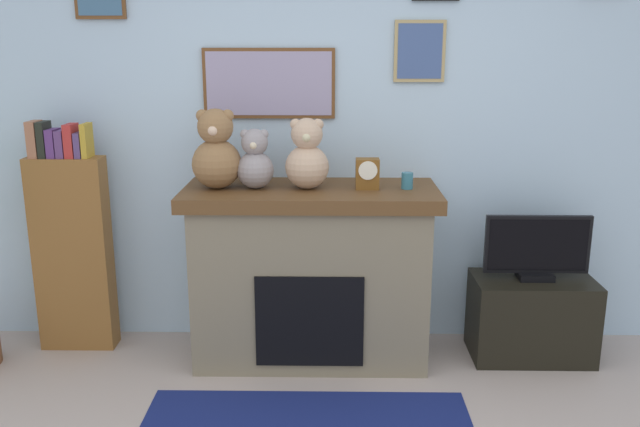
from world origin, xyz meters
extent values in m
cube|color=silver|center=(0.00, 2.00, 1.30)|extent=(5.20, 0.12, 2.60)
cube|color=brown|center=(-0.44, 1.93, 1.61)|extent=(0.78, 0.02, 0.41)
cube|color=#9B90B5|center=(-0.44, 1.91, 1.61)|extent=(0.74, 0.00, 0.37)
cube|color=tan|center=(0.44, 1.93, 1.80)|extent=(0.30, 0.02, 0.35)
cube|color=#405992|center=(0.44, 1.91, 1.80)|extent=(0.26, 0.00, 0.31)
cube|color=gray|center=(-0.19, 1.64, 0.48)|extent=(1.34, 0.60, 0.96)
cube|color=brown|center=(-0.19, 1.64, 1.00)|extent=(1.46, 0.66, 0.08)
cube|color=black|center=(-0.19, 1.34, 0.34)|extent=(0.60, 0.02, 0.53)
cube|color=brown|center=(-1.64, 1.74, 0.60)|extent=(0.45, 0.16, 1.20)
cube|color=#9F6549|center=(-1.80, 1.74, 1.30)|extent=(0.05, 0.13, 0.21)
cube|color=black|center=(-1.74, 1.74, 1.30)|extent=(0.04, 0.13, 0.21)
cube|color=#583172|center=(-1.69, 1.74, 1.28)|extent=(0.05, 0.13, 0.17)
cube|color=#5A386E|center=(-1.64, 1.74, 1.28)|extent=(0.05, 0.13, 0.16)
cube|color=#B62D2C|center=(-1.58, 1.74, 1.29)|extent=(0.05, 0.13, 0.20)
cube|color=#533C6F|center=(-1.53, 1.74, 1.27)|extent=(0.04, 0.13, 0.15)
cube|color=gold|center=(-1.49, 1.74, 1.30)|extent=(0.03, 0.13, 0.20)
cube|color=black|center=(1.13, 1.64, 0.25)|extent=(0.71, 0.40, 0.49)
cube|color=black|center=(1.13, 1.64, 0.51)|extent=(0.20, 0.14, 0.04)
cube|color=black|center=(1.13, 1.64, 0.71)|extent=(0.61, 0.03, 0.35)
cube|color=black|center=(1.13, 1.62, 0.71)|extent=(0.57, 0.00, 0.31)
cylinder|color=teal|center=(0.36, 1.62, 1.09)|extent=(0.07, 0.07, 0.09)
cube|color=brown|center=(0.13, 1.62, 1.13)|extent=(0.13, 0.09, 0.17)
cylinder|color=white|center=(0.13, 1.57, 1.15)|extent=(0.11, 0.01, 0.11)
sphere|color=olive|center=(-0.72, 1.62, 1.18)|extent=(0.28, 0.28, 0.28)
sphere|color=olive|center=(-0.72, 1.62, 1.39)|extent=(0.20, 0.20, 0.20)
sphere|color=olive|center=(-0.79, 1.62, 1.45)|extent=(0.07, 0.07, 0.07)
sphere|color=olive|center=(-0.65, 1.62, 1.45)|extent=(0.07, 0.07, 0.07)
sphere|color=beige|center=(-0.72, 1.54, 1.38)|extent=(0.06, 0.06, 0.06)
sphere|color=gray|center=(-0.50, 1.62, 1.15)|extent=(0.21, 0.21, 0.21)
sphere|color=gray|center=(-0.50, 1.62, 1.31)|extent=(0.15, 0.15, 0.15)
sphere|color=gray|center=(-0.56, 1.62, 1.35)|extent=(0.05, 0.05, 0.05)
sphere|color=gray|center=(-0.45, 1.62, 1.35)|extent=(0.05, 0.05, 0.05)
sphere|color=beige|center=(-0.50, 1.56, 1.30)|extent=(0.05, 0.05, 0.05)
sphere|color=tan|center=(-0.21, 1.62, 1.16)|extent=(0.25, 0.25, 0.25)
sphere|color=tan|center=(-0.21, 1.62, 1.35)|extent=(0.18, 0.18, 0.18)
sphere|color=tan|center=(-0.27, 1.62, 1.41)|extent=(0.06, 0.06, 0.06)
sphere|color=tan|center=(-0.15, 1.62, 1.41)|extent=(0.06, 0.06, 0.06)
sphere|color=beige|center=(-0.21, 1.55, 1.34)|extent=(0.05, 0.05, 0.05)
camera|label=1|loc=(-0.08, -2.11, 1.86)|focal=37.63mm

